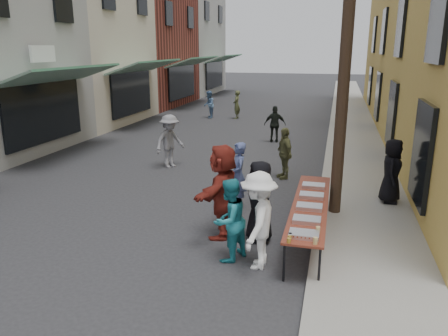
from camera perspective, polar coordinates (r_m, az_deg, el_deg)
The scene contains 27 objects.
ground at distance 8.99m, azimuth -15.16°, elevation -10.27°, with size 120.00×120.00×0.00m, color #28282B.
sidewalk at distance 22.30m, azimuth 16.43°, elevation 5.16°, with size 2.20×60.00×0.10m, color gray.
storefront_row at distance 26.12m, azimuth -19.12°, elevation 15.38°, with size 8.00×37.00×9.00m.
utility_pole_near at distance 9.99m, azimuth 15.97°, elevation 18.82°, with size 0.26×0.26×9.00m, color #2D2116.
utility_pole_mid at distance 21.98m, azimuth 15.45°, elevation 16.77°, with size 0.26×0.26×9.00m, color #2D2116.
utility_pole_far at distance 33.97m, azimuth 15.30°, elevation 16.16°, with size 0.26×0.26×9.00m, color #2D2116.
serving_table at distance 9.09m, azimuth 11.19°, elevation -4.82°, with size 0.70×4.00×0.75m.
catering_tray_sausage at distance 7.54m, azimuth 10.40°, elevation -8.53°, with size 0.50×0.33×0.08m, color maroon.
catering_tray_foil_b at distance 8.13m, azimuth 10.76°, elevation -6.70°, with size 0.50×0.33×0.08m, color #B2B2B7.
catering_tray_buns at distance 8.79m, azimuth 11.09°, elevation -5.01°, with size 0.50×0.33×0.08m, color tan.
catering_tray_foil_d at distance 9.45m, azimuth 11.37°, elevation -3.55°, with size 0.50×0.33×0.08m, color #B2B2B7.
catering_tray_buns_end at distance 10.11m, azimuth 11.62°, elevation -2.29°, with size 0.50×0.33×0.08m, color tan.
condiment_jar_a at distance 7.28m, azimuth 8.47°, elevation -9.34°, with size 0.07×0.07×0.08m, color #A57F26.
condiment_jar_b at distance 7.37m, azimuth 8.56°, elevation -9.02°, with size 0.07×0.07×0.08m, color #A57F26.
condiment_jar_c at distance 7.46m, azimuth 8.64°, elevation -8.71°, with size 0.07×0.07×0.08m, color #A57F26.
cup_stack at distance 7.29m, azimuth 11.84°, elevation -9.29°, with size 0.08×0.08×0.12m, color tan.
guest_front_a at distance 8.80m, azimuth 4.68°, elevation -4.38°, with size 0.82×0.53×1.68m, color black.
guest_front_b at distance 10.59m, azimuth 1.90°, elevation -0.98°, with size 0.60×0.39×1.64m, color #445185.
guest_front_c at distance 8.02m, azimuth 0.68°, elevation -6.81°, with size 0.76×0.59×1.57m, color teal.
guest_front_d at distance 7.75m, azimuth 4.50°, elevation -6.86°, with size 1.14×0.66×1.77m, color white.
guest_front_e at distance 13.13m, azimuth 7.89°, elevation 1.94°, with size 0.91×0.38×1.55m, color brown.
guest_queue_back at distance 8.97m, azimuth -0.20°, elevation -2.99°, with size 1.82×0.58×1.96m, color maroon.
server at distance 11.46m, azimuth 21.05°, elevation -0.35°, with size 0.78×0.51×1.59m, color black.
passerby_left at distance 14.32m, azimuth -7.10°, elevation 3.49°, with size 1.12×0.64×1.74m, color gray.
passerby_mid at distance 18.19m, azimuth 6.67°, elevation 5.70°, with size 0.88×0.37×1.50m, color black.
passerby_right at distance 24.18m, azimuth 1.66°, elevation 8.27°, with size 0.56×0.37×1.53m, color #4F5631.
passerby_far at distance 24.37m, azimuth -1.98°, elevation 8.28°, with size 0.73×0.57×1.50m, color #577CA9.
Camera 1 is at (4.19, -6.97, 3.83)m, focal length 35.00 mm.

